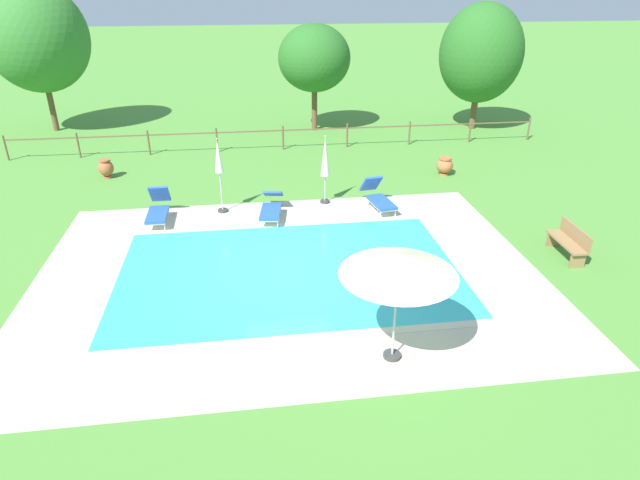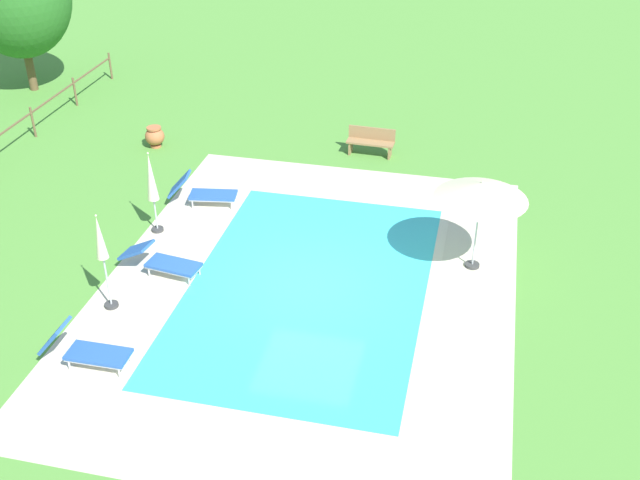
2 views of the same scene
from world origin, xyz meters
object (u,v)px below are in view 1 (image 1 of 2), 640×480
Objects in this scene: sun_lounger_north_far at (158,209)px; patio_umbrella_closed_row_west at (219,163)px; patio_umbrella_closed_row_mid_west at (325,160)px; sun_lounger_north_mid at (378,197)px; tree_far_west at (37,38)px; wooden_bench_lawn_side at (569,241)px; terracotta_urn_near_fence at (106,168)px; sun_lounger_north_near_steps at (271,206)px; patio_umbrella_open_foreground at (399,265)px; tree_centre at (314,58)px; terracotta_urn_by_tree at (445,166)px; tree_west_mid at (481,53)px.

sun_lounger_north_far is 0.77× the size of patio_umbrella_closed_row_west.
patio_umbrella_closed_row_west reaches higher than patio_umbrella_closed_row_mid_west.
tree_far_west reaches higher than sun_lounger_north_mid.
sun_lounger_north_far reaches higher than wooden_bench_lawn_side.
patio_umbrella_closed_row_mid_west is at bearing -43.57° from tree_far_west.
patio_umbrella_closed_row_west reaches higher than terracotta_urn_near_fence.
sun_lounger_north_near_steps is 16.21m from tree_far_west.
patio_umbrella_open_foreground is 7.01m from wooden_bench_lawn_side.
tree_centre is at bearing 34.62° from terracotta_urn_near_fence.
patio_umbrella_closed_row_west is at bearing 175.51° from sun_lounger_north_mid.
sun_lounger_north_mid is 6.99m from sun_lounger_north_far.
terracotta_urn_by_tree is 8.98m from tree_centre.
patio_umbrella_closed_row_mid_west is 0.34× the size of tree_far_west.
sun_lounger_north_near_steps reaches higher than terracotta_urn_by_tree.
patio_umbrella_closed_row_west is 1.61× the size of wooden_bench_lawn_side.
sun_lounger_north_far is 2.71× the size of terracotta_urn_by_tree.
sun_lounger_north_near_steps is 0.31× the size of tree_far_west.
wooden_bench_lawn_side is at bearing -41.96° from tree_far_west.
sun_lounger_north_mid is 0.81× the size of patio_umbrella_closed_row_west.
wooden_bench_lawn_side is (4.29, -4.03, 0.08)m from sun_lounger_north_mid.
tree_centre is (-7.87, 0.80, -0.18)m from tree_west_mid.
terracotta_urn_near_fence is (-2.46, 4.33, -0.00)m from sun_lounger_north_far.
terracotta_urn_by_tree is at bearing 24.68° from sun_lounger_north_near_steps.
patio_umbrella_open_foreground is 0.35× the size of tree_far_west.
sun_lounger_north_mid is 0.33× the size of tree_west_mid.
patio_umbrella_open_foreground is (5.48, -7.55, 1.72)m from sun_lounger_north_far.
sun_lounger_north_far is 17.30m from tree_west_mid.
tree_far_west is (-13.45, 11.93, 3.92)m from sun_lounger_north_mid.
tree_far_west is 12.82m from tree_centre.
sun_lounger_north_mid is 2.11m from patio_umbrella_closed_row_mid_west.
patio_umbrella_closed_row_west is at bearing -53.92° from tree_far_west.
patio_umbrella_closed_row_mid_west is at bearing 90.96° from patio_umbrella_open_foreground.
tree_west_mid is 7.91m from tree_centre.
patio_umbrella_open_foreground is at bearing -74.86° from sun_lounger_north_near_steps.
patio_umbrella_open_foreground reaches higher than sun_lounger_north_far.
sun_lounger_north_mid is at bearing -24.46° from terracotta_urn_near_fence.
patio_umbrella_closed_row_mid_west is 0.46× the size of tree_centre.
sun_lounger_north_mid is at bearing -23.20° from patio_umbrella_closed_row_mid_west.
sun_lounger_north_near_steps is at bearing -37.37° from terracotta_urn_near_fence.
sun_lounger_north_mid reaches higher than terracotta_urn_by_tree.
sun_lounger_north_mid is 0.29× the size of tree_far_west.
tree_centre is (-5.06, 14.32, 2.93)m from wooden_bench_lawn_side.
tree_far_west reaches higher than patio_umbrella_closed_row_mid_west.
sun_lounger_north_far is 2.36m from patio_umbrella_closed_row_west.
tree_centre reaches higher than sun_lounger_north_far.
patio_umbrella_closed_row_mid_west is (-1.66, 0.71, 1.10)m from sun_lounger_north_mid.
sun_lounger_north_far is 0.32× the size of tree_west_mid.
sun_lounger_north_mid reaches higher than sun_lounger_north_near_steps.
terracotta_urn_near_fence is at bearing -162.58° from tree_west_mid.
tree_west_mid is at bearing 60.03° from terracotta_urn_by_tree.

